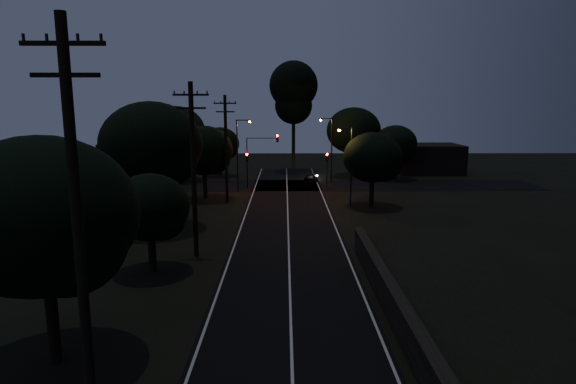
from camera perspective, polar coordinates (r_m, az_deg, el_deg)
name	(u,v)px	position (r m, az deg, el deg)	size (l,w,h in m)	color
road_surface	(288,204)	(47.06, -0.06, -1.41)	(60.00, 70.00, 0.03)	black
retaining_wall	(484,332)	(21.63, 22.17, -15.12)	(6.93, 26.00, 1.60)	black
utility_pole_near	(78,229)	(14.56, -23.64, -4.04)	(2.20, 0.30, 12.00)	black
utility_pole_mid	(193,167)	(30.74, -11.16, 2.89)	(2.20, 0.30, 11.00)	black
utility_pole_far	(226,147)	(47.47, -7.36, 5.29)	(2.20, 0.30, 10.50)	black
tree_left_a	(48,220)	(19.27, -26.58, -2.98)	(6.80, 6.80, 8.60)	black
tree_left_b	(152,209)	(28.52, -15.80, -1.97)	(4.54, 4.54, 5.77)	black
tree_left_c	(154,147)	(38.25, -15.54, 5.13)	(7.81, 7.81, 9.87)	black
tree_left_d	(206,152)	(49.71, -9.71, 4.72)	(5.91, 5.91, 7.49)	black
tree_far_nw	(221,145)	(65.62, -7.91, 5.59)	(5.19, 5.19, 6.57)	black
tree_far_w	(178,132)	(62.37, -12.96, 6.90)	(7.38, 7.38, 9.41)	black
tree_far_ne	(356,132)	(65.59, 8.02, 7.09)	(7.28, 7.28, 9.21)	black
tree_far_e	(397,144)	(63.71, 12.79, 5.53)	(5.49, 5.49, 6.96)	black
tree_right_a	(375,159)	(45.90, 10.26, 3.90)	(5.56, 5.56, 7.07)	black
tall_pine	(294,92)	(69.97, 0.66, 11.77)	(6.90, 6.90, 15.69)	black
building_left	(143,158)	(70.19, -16.75, 3.88)	(10.00, 8.00, 4.40)	black
building_right	(427,158)	(71.31, 16.16, 3.84)	(9.00, 7.00, 4.00)	black
signal_left	(247,164)	(55.52, -4.87, 3.32)	(0.28, 0.35, 4.10)	black
signal_right	(327,164)	(55.56, 4.65, 3.33)	(0.28, 0.35, 4.10)	black
signal_mast	(262,151)	(55.25, -3.15, 4.88)	(3.70, 0.35, 6.25)	black
streetlight_a	(239,150)	(53.42, -5.82, 4.97)	(1.66, 0.26, 8.00)	black
streetlight_b	(330,145)	(59.42, 5.02, 5.53)	(1.66, 0.26, 8.00)	black
streetlight_c	(349,161)	(45.66, 7.30, 3.66)	(1.46, 0.26, 7.50)	black
car	(311,178)	(59.42, 2.71, 1.68)	(1.52, 3.79, 1.29)	black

